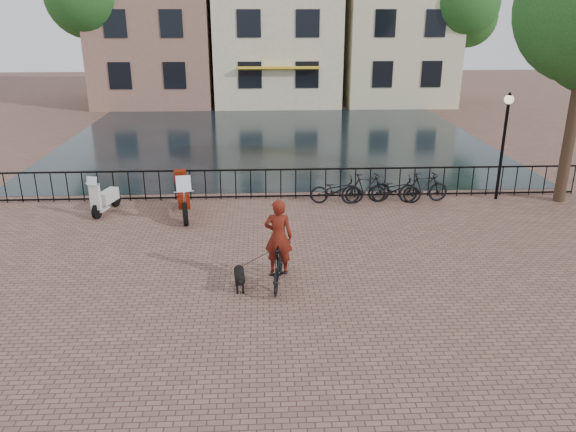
{
  "coord_description": "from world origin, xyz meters",
  "views": [
    {
      "loc": [
        -0.62,
        -9.89,
        5.94
      ],
      "look_at": [
        0.0,
        3.0,
        1.2
      ],
      "focal_mm": 35.0,
      "sensor_mm": 36.0,
      "label": 1
    }
  ],
  "objects_px": {
    "lamp_post": "(505,128)",
    "scooter": "(105,191)",
    "cyclist": "(278,248)",
    "dog": "(240,278)",
    "motorcycle": "(182,191)"
  },
  "relations": [
    {
      "from": "lamp_post",
      "to": "cyclist",
      "type": "xyz_separation_m",
      "value": [
        -7.48,
        -5.94,
        -1.46
      ]
    },
    {
      "from": "scooter",
      "to": "dog",
      "type": "bearing_deg",
      "value": -36.5
    },
    {
      "from": "lamp_post",
      "to": "scooter",
      "type": "bearing_deg",
      "value": -176.77
    },
    {
      "from": "dog",
      "to": "motorcycle",
      "type": "xyz_separation_m",
      "value": [
        -1.88,
        4.96,
        0.5
      ]
    },
    {
      "from": "scooter",
      "to": "motorcycle",
      "type": "bearing_deg",
      "value": 4.81
    },
    {
      "from": "dog",
      "to": "lamp_post",
      "type": "bearing_deg",
      "value": 31.07
    },
    {
      "from": "dog",
      "to": "motorcycle",
      "type": "height_order",
      "value": "motorcycle"
    },
    {
      "from": "dog",
      "to": "motorcycle",
      "type": "bearing_deg",
      "value": 105.71
    },
    {
      "from": "lamp_post",
      "to": "cyclist",
      "type": "relative_size",
      "value": 1.42
    },
    {
      "from": "motorcycle",
      "to": "scooter",
      "type": "bearing_deg",
      "value": 158.94
    },
    {
      "from": "lamp_post",
      "to": "motorcycle",
      "type": "height_order",
      "value": "lamp_post"
    },
    {
      "from": "motorcycle",
      "to": "scooter",
      "type": "height_order",
      "value": "motorcycle"
    },
    {
      "from": "cyclist",
      "to": "motorcycle",
      "type": "height_order",
      "value": "cyclist"
    },
    {
      "from": "lamp_post",
      "to": "dog",
      "type": "relative_size",
      "value": 3.99
    },
    {
      "from": "cyclist",
      "to": "dog",
      "type": "xyz_separation_m",
      "value": [
        -0.88,
        -0.16,
        -0.64
      ]
    }
  ]
}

